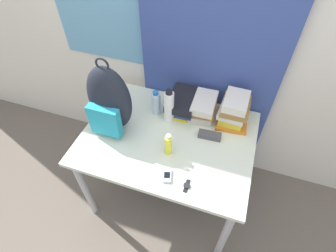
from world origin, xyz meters
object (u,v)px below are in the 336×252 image
(water_bottle, at_px, (156,103))
(sunglasses_case, at_px, (210,135))
(wristwatch, at_px, (187,186))
(book_stack_left, at_px, (182,103))
(book_stack_right, at_px, (234,110))
(backpack, at_px, (109,101))
(sports_bottle, at_px, (169,107))
(book_stack_center, at_px, (203,107))
(cell_phone, at_px, (167,176))
(sunscreen_bottle, at_px, (168,145))

(water_bottle, relative_size, sunglasses_case, 1.28)
(sunglasses_case, xyz_separation_m, wristwatch, (-0.04, -0.40, -0.01))
(sunglasses_case, bearing_deg, book_stack_left, 142.85)
(book_stack_left, bearing_deg, book_stack_right, 0.46)
(backpack, bearing_deg, book_stack_left, 38.30)
(book_stack_left, relative_size, water_bottle, 1.43)
(book_stack_left, relative_size, sports_bottle, 1.08)
(backpack, height_order, book_stack_center, backpack)
(backpack, xyz_separation_m, book_stack_center, (0.54, 0.31, -0.16))
(book_stack_right, bearing_deg, book_stack_center, -179.77)
(book_stack_left, distance_m, cell_phone, 0.57)
(sunglasses_case, bearing_deg, book_stack_right, 59.48)
(book_stack_right, distance_m, sunscreen_bottle, 0.51)
(book_stack_right, height_order, water_bottle, book_stack_right)
(sunscreen_bottle, relative_size, sunglasses_case, 1.06)
(book_stack_left, bearing_deg, sports_bottle, -115.25)
(book_stack_right, relative_size, cell_phone, 2.42)
(sports_bottle, bearing_deg, book_stack_right, 16.62)
(book_stack_left, bearing_deg, backpack, -141.70)
(book_stack_left, bearing_deg, book_stack_center, 0.75)
(book_stack_left, height_order, book_stack_center, book_stack_center)
(book_stack_center, distance_m, water_bottle, 0.33)
(backpack, relative_size, book_stack_right, 2.23)
(sunscreen_bottle, bearing_deg, sports_bottle, 107.94)
(sports_bottle, xyz_separation_m, sunglasses_case, (0.30, -0.07, -0.11))
(backpack, relative_size, water_bottle, 2.75)
(sports_bottle, relative_size, sunscreen_bottle, 1.61)
(backpack, relative_size, wristwatch, 6.42)
(wristwatch, bearing_deg, backpack, 154.67)
(water_bottle, bearing_deg, sunscreen_bottle, -57.70)
(water_bottle, relative_size, sports_bottle, 0.75)
(book_stack_center, relative_size, sports_bottle, 0.95)
(water_bottle, relative_size, sunscreen_bottle, 1.21)
(sports_bottle, bearing_deg, book_stack_left, 64.75)
(book_stack_left, height_order, sports_bottle, sports_bottle)
(sunscreen_bottle, bearing_deg, cell_phone, -73.68)
(sunscreen_bottle, bearing_deg, sunglasses_case, 43.30)
(backpack, xyz_separation_m, book_stack_right, (0.74, 0.31, -0.12))
(backpack, relative_size, sunscreen_bottle, 3.32)
(book_stack_center, distance_m, sunglasses_case, 0.22)
(book_stack_center, relative_size, book_stack_right, 1.02)
(backpack, height_order, sports_bottle, backpack)
(backpack, distance_m, sunscreen_bottle, 0.45)
(book_stack_center, xyz_separation_m, water_bottle, (-0.32, -0.09, 0.02))
(cell_phone, height_order, sunglasses_case, sunglasses_case)
(water_bottle, xyz_separation_m, cell_phone, (0.24, -0.47, -0.08))
(water_bottle, bearing_deg, book_stack_right, 9.62)
(book_stack_right, relative_size, sunglasses_case, 1.58)
(cell_phone, distance_m, wristwatch, 0.13)
(sunscreen_bottle, xyz_separation_m, sunglasses_case, (0.22, 0.20, -0.06))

